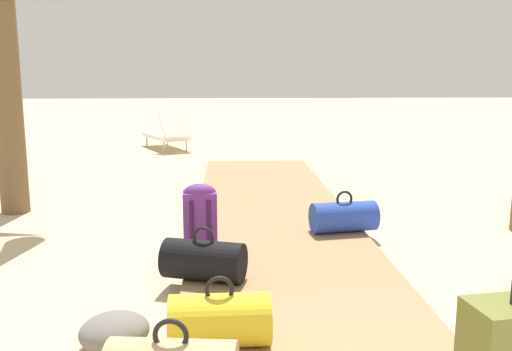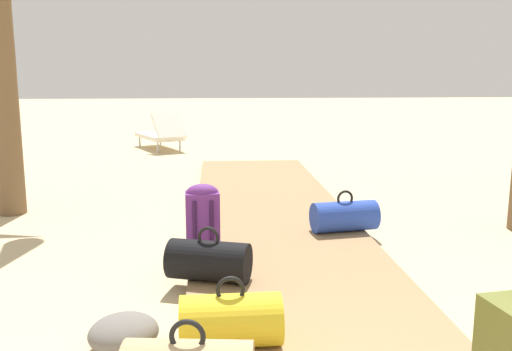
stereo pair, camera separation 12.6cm
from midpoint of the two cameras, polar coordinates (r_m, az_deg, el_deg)
The scene contains 8 objects.
ground_plane at distance 4.54m, azimuth 2.99°, elevation -9.87°, with size 60.00×60.00×0.00m, color #D1BA8C.
boardwalk at distance 5.34m, azimuth 1.81°, elevation -6.22°, with size 1.66×8.64×0.08m, color #9E7A51.
backpack_purple at distance 4.68m, azimuth -6.34°, elevation -4.26°, with size 0.30×0.23×0.59m.
duffel_bag_yellow at distance 3.17m, azimuth -3.83°, elevation -14.77°, with size 0.57×0.31×0.41m.
duffel_bag_blue at distance 5.35m, azimuth 8.51°, elevation -4.19°, with size 0.66×0.38×0.40m.
duffel_bag_black at distance 4.09m, azimuth -5.82°, elevation -8.79°, with size 0.66×0.46×0.41m.
lounge_chair at distance 11.64m, azimuth -10.11°, elevation 4.29°, with size 1.21×1.64×0.79m.
rock_left_far at distance 3.42m, azimuth -14.65°, elevation -15.53°, with size 0.38×0.41×0.20m, color slate.
Camera 2 is at (-0.62, -0.75, 1.59)m, focal length 38.51 mm.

